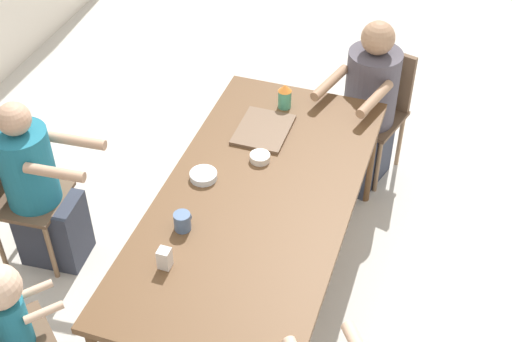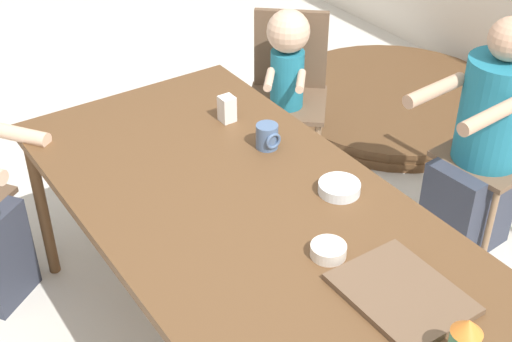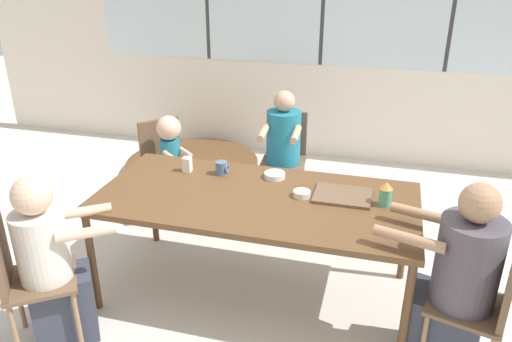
{
  "view_description": "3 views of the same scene",
  "coord_description": "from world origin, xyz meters",
  "px_view_note": "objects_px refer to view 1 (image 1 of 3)",
  "views": [
    {
      "loc": [
        -2.58,
        -0.86,
        3.3
      ],
      "look_at": [
        0.0,
        0.0,
        0.95
      ],
      "focal_mm": 50.0,
      "sensor_mm": 36.0,
      "label": 1
    },
    {
      "loc": [
        1.56,
        -1.05,
        2.23
      ],
      "look_at": [
        0.0,
        0.0,
        0.95
      ],
      "focal_mm": 50.0,
      "sensor_mm": 36.0,
      "label": 2
    },
    {
      "loc": [
        0.77,
        -2.82,
        2.24
      ],
      "look_at": [
        0.0,
        0.0,
        0.95
      ],
      "focal_mm": 35.0,
      "sensor_mm": 36.0,
      "label": 3
    }
  ],
  "objects_px": {
    "coffee_mug": "(183,221)",
    "person_man_blue_shirt": "(40,193)",
    "person_woman_green_shirt": "(366,113)",
    "sippy_cup": "(285,96)",
    "bowl_cereal": "(260,157)",
    "chair_for_woman_green_shirt": "(378,101)",
    "person_toddler": "(19,333)",
    "chair_for_man_blue_shirt": "(13,186)",
    "milk_carton_small": "(165,258)",
    "bowl_white_shallow": "(203,176)"
  },
  "relations": [
    {
      "from": "chair_for_woman_green_shirt",
      "to": "person_man_blue_shirt",
      "type": "distance_m",
      "value": 2.26
    },
    {
      "from": "chair_for_man_blue_shirt",
      "to": "bowl_white_shallow",
      "type": "relative_size",
      "value": 5.95
    },
    {
      "from": "coffee_mug",
      "to": "bowl_cereal",
      "type": "distance_m",
      "value": 0.65
    },
    {
      "from": "person_man_blue_shirt",
      "to": "person_toddler",
      "type": "xyz_separation_m",
      "value": [
        -0.89,
        -0.44,
        0.01
      ]
    },
    {
      "from": "chair_for_woman_green_shirt",
      "to": "sippy_cup",
      "type": "bearing_deg",
      "value": 66.04
    },
    {
      "from": "person_woman_green_shirt",
      "to": "bowl_cereal",
      "type": "distance_m",
      "value": 1.07
    },
    {
      "from": "chair_for_man_blue_shirt",
      "to": "milk_carton_small",
      "type": "bearing_deg",
      "value": 63.98
    },
    {
      "from": "coffee_mug",
      "to": "chair_for_woman_green_shirt",
      "type": "bearing_deg",
      "value": -21.12
    },
    {
      "from": "chair_for_man_blue_shirt",
      "to": "milk_carton_small",
      "type": "height_order",
      "value": "chair_for_man_blue_shirt"
    },
    {
      "from": "bowl_cereal",
      "to": "person_woman_green_shirt",
      "type": "bearing_deg",
      "value": -24.07
    },
    {
      "from": "chair_for_man_blue_shirt",
      "to": "coffee_mug",
      "type": "bearing_deg",
      "value": 75.21
    },
    {
      "from": "chair_for_woman_green_shirt",
      "to": "chair_for_man_blue_shirt",
      "type": "xyz_separation_m",
      "value": [
        -1.52,
        1.85,
        0.0
      ]
    },
    {
      "from": "coffee_mug",
      "to": "person_man_blue_shirt",
      "type": "bearing_deg",
      "value": 77.39
    },
    {
      "from": "person_woman_green_shirt",
      "to": "milk_carton_small",
      "type": "distance_m",
      "value": 1.95
    },
    {
      "from": "chair_for_woman_green_shirt",
      "to": "bowl_white_shallow",
      "type": "height_order",
      "value": "chair_for_woman_green_shirt"
    },
    {
      "from": "person_toddler",
      "to": "milk_carton_small",
      "type": "bearing_deg",
      "value": 74.82
    },
    {
      "from": "chair_for_man_blue_shirt",
      "to": "person_man_blue_shirt",
      "type": "relative_size",
      "value": 0.78
    },
    {
      "from": "chair_for_man_blue_shirt",
      "to": "bowl_cereal",
      "type": "bearing_deg",
      "value": 101.88
    },
    {
      "from": "coffee_mug",
      "to": "milk_carton_small",
      "type": "distance_m",
      "value": 0.26
    },
    {
      "from": "sippy_cup",
      "to": "bowl_cereal",
      "type": "xyz_separation_m",
      "value": [
        -0.53,
        -0.02,
        -0.06
      ]
    },
    {
      "from": "sippy_cup",
      "to": "bowl_cereal",
      "type": "relative_size",
      "value": 1.42
    },
    {
      "from": "person_woman_green_shirt",
      "to": "coffee_mug",
      "type": "xyz_separation_m",
      "value": [
        -1.57,
        0.62,
        0.29
      ]
    },
    {
      "from": "chair_for_woman_green_shirt",
      "to": "sippy_cup",
      "type": "relative_size",
      "value": 5.47
    },
    {
      "from": "person_woman_green_shirt",
      "to": "bowl_white_shallow",
      "type": "bearing_deg",
      "value": 76.58
    },
    {
      "from": "milk_carton_small",
      "to": "person_man_blue_shirt",
      "type": "bearing_deg",
      "value": 64.84
    },
    {
      "from": "person_woman_green_shirt",
      "to": "sippy_cup",
      "type": "bearing_deg",
      "value": 59.63
    },
    {
      "from": "chair_for_woman_green_shirt",
      "to": "coffee_mug",
      "type": "distance_m",
      "value": 1.88
    },
    {
      "from": "milk_carton_small",
      "to": "chair_for_woman_green_shirt",
      "type": "bearing_deg",
      "value": -18.08
    },
    {
      "from": "milk_carton_small",
      "to": "bowl_cereal",
      "type": "height_order",
      "value": "milk_carton_small"
    },
    {
      "from": "person_man_blue_shirt",
      "to": "bowl_white_shallow",
      "type": "xyz_separation_m",
      "value": [
        0.15,
        -0.97,
        0.28
      ]
    },
    {
      "from": "chair_for_man_blue_shirt",
      "to": "coffee_mug",
      "type": "distance_m",
      "value": 1.23
    },
    {
      "from": "person_toddler",
      "to": "bowl_white_shallow",
      "type": "distance_m",
      "value": 1.2
    },
    {
      "from": "chair_for_man_blue_shirt",
      "to": "coffee_mug",
      "type": "xyz_separation_m",
      "value": [
        -0.21,
        -1.18,
        0.29
      ]
    },
    {
      "from": "chair_for_man_blue_shirt",
      "to": "person_woman_green_shirt",
      "type": "distance_m",
      "value": 2.25
    },
    {
      "from": "person_man_blue_shirt",
      "to": "person_toddler",
      "type": "bearing_deg",
      "value": 21.52
    },
    {
      "from": "person_man_blue_shirt",
      "to": "bowl_cereal",
      "type": "xyz_separation_m",
      "value": [
        0.39,
        -1.21,
        0.28
      ]
    },
    {
      "from": "sippy_cup",
      "to": "milk_carton_small",
      "type": "xyz_separation_m",
      "value": [
        -1.4,
        0.16,
        -0.03
      ]
    },
    {
      "from": "chair_for_man_blue_shirt",
      "to": "person_toddler",
      "type": "height_order",
      "value": "person_toddler"
    },
    {
      "from": "chair_for_man_blue_shirt",
      "to": "person_man_blue_shirt",
      "type": "height_order",
      "value": "person_man_blue_shirt"
    },
    {
      "from": "chair_for_woman_green_shirt",
      "to": "person_toddler",
      "type": "bearing_deg",
      "value": 78.27
    },
    {
      "from": "chair_for_woman_green_shirt",
      "to": "sippy_cup",
      "type": "height_order",
      "value": "sippy_cup"
    },
    {
      "from": "person_man_blue_shirt",
      "to": "coffee_mug",
      "type": "height_order",
      "value": "person_man_blue_shirt"
    },
    {
      "from": "person_woman_green_shirt",
      "to": "person_man_blue_shirt",
      "type": "relative_size",
      "value": 1.04
    },
    {
      "from": "person_man_blue_shirt",
      "to": "bowl_cereal",
      "type": "relative_size",
      "value": 10.0
    },
    {
      "from": "chair_for_woman_green_shirt",
      "to": "person_toddler",
      "type": "height_order",
      "value": "person_toddler"
    },
    {
      "from": "person_woman_green_shirt",
      "to": "person_toddler",
      "type": "relative_size",
      "value": 1.22
    },
    {
      "from": "milk_carton_small",
      "to": "bowl_white_shallow",
      "type": "height_order",
      "value": "milk_carton_small"
    },
    {
      "from": "person_man_blue_shirt",
      "to": "bowl_white_shallow",
      "type": "height_order",
      "value": "person_man_blue_shirt"
    },
    {
      "from": "person_toddler",
      "to": "sippy_cup",
      "type": "bearing_deg",
      "value": 107.79
    },
    {
      "from": "person_toddler",
      "to": "bowl_cereal",
      "type": "bearing_deg",
      "value": 99.41
    }
  ]
}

